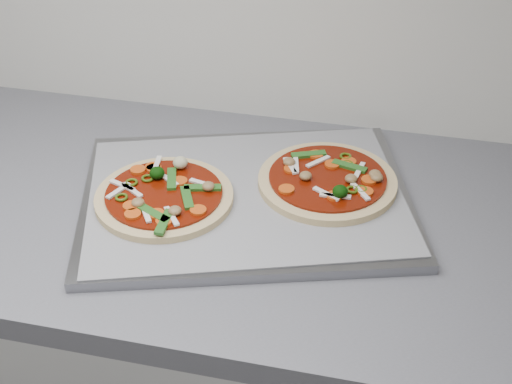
# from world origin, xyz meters

# --- Properties ---
(baking_tray) EXTENTS (0.60, 0.51, 0.02)m
(baking_tray) POSITION_xyz_m (-0.58, 1.32, 0.91)
(baking_tray) COLOR gray
(baking_tray) RESTS_ON countertop
(parchment) EXTENTS (0.58, 0.50, 0.00)m
(parchment) POSITION_xyz_m (-0.58, 1.32, 0.92)
(parchment) COLOR gray
(parchment) RESTS_ON baking_tray
(pizza_left) EXTENTS (0.30, 0.30, 0.04)m
(pizza_left) POSITION_xyz_m (-0.70, 1.27, 0.93)
(pizza_left) COLOR #E6C684
(pizza_left) RESTS_ON parchment
(pizza_right) EXTENTS (0.23, 0.23, 0.04)m
(pizza_right) POSITION_xyz_m (-0.46, 1.37, 0.93)
(pizza_right) COLOR #E6C684
(pizza_right) RESTS_ON parchment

